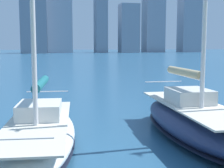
{
  "coord_description": "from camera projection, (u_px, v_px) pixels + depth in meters",
  "views": [
    {
      "loc": [
        2.72,
        3.97,
        3.57
      ],
      "look_at": [
        0.22,
        -6.92,
        2.2
      ],
      "focal_mm": 50.0,
      "sensor_mm": 36.0,
      "label": 1
    }
  ],
  "objects": [
    {
      "name": "city_skyline",
      "position": [
        59.0,
        18.0,
        161.19
      ],
      "size": [
        177.87,
        22.66,
        46.22
      ],
      "color": "#8791A1",
      "rests_on": "ground"
    },
    {
      "name": "sailboat_tan",
      "position": [
        194.0,
        120.0,
        12.05
      ],
      "size": [
        2.94,
        8.21,
        9.72
      ],
      "color": "navy",
      "rests_on": "ground"
    },
    {
      "name": "sailboat_teal",
      "position": [
        39.0,
        131.0,
        10.87
      ],
      "size": [
        3.41,
        8.44,
        10.57
      ],
      "color": "white",
      "rests_on": "ground"
    }
  ]
}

